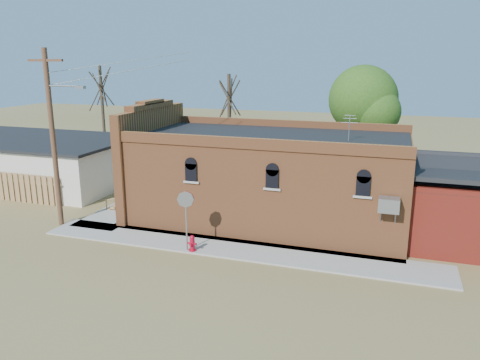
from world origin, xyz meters
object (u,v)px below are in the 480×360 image
(brick_bar, at_px, (264,177))
(stop_sign, at_px, (186,205))
(utility_pole, at_px, (54,135))
(trash_barrel, at_px, (120,216))
(fire_hydrant, at_px, (192,243))

(brick_bar, height_order, stop_sign, brick_bar)
(brick_bar, xyz_separation_m, utility_pole, (-9.79, -4.29, 2.43))
(trash_barrel, bearing_deg, brick_bar, 24.70)
(utility_pole, distance_m, fire_hydrant, 9.17)
(utility_pole, bearing_deg, fire_hydrant, -8.56)
(utility_pole, relative_size, trash_barrel, 12.37)
(brick_bar, relative_size, fire_hydrant, 22.18)
(utility_pole, height_order, stop_sign, utility_pole)
(fire_hydrant, xyz_separation_m, stop_sign, (-0.26, 0.00, 1.77))
(stop_sign, bearing_deg, fire_hydrant, 2.44)
(fire_hydrant, xyz_separation_m, trash_barrel, (-5.15, 2.30, -0.00))
(brick_bar, bearing_deg, utility_pole, -156.31)
(fire_hydrant, bearing_deg, trash_barrel, 164.08)
(brick_bar, bearing_deg, trash_barrel, -155.30)
(utility_pole, bearing_deg, brick_bar, 23.69)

